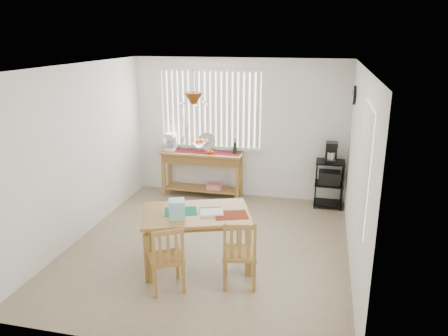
% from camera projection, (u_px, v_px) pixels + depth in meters
% --- Properties ---
extents(ground, '(4.00, 4.50, 0.01)m').
position_uv_depth(ground, '(209.00, 246.00, 6.45)').
color(ground, '#9B8869').
extents(room_shell, '(4.20, 4.70, 2.70)m').
position_uv_depth(room_shell, '(208.00, 134.00, 5.97)').
color(room_shell, white).
rests_on(room_shell, ground).
extents(sideboard, '(1.54, 0.43, 0.87)m').
position_uv_depth(sideboard, '(203.00, 163.00, 8.28)').
color(sideboard, '#A97C39').
rests_on(sideboard, ground).
extents(sideboard_items, '(1.46, 0.36, 0.66)m').
position_uv_depth(sideboard_items, '(189.00, 144.00, 8.25)').
color(sideboard_items, maroon).
rests_on(sideboard_items, sideboard).
extents(wire_cart, '(0.50, 0.40, 0.85)m').
position_uv_depth(wire_cart, '(329.00, 179.00, 7.80)').
color(wire_cart, black).
rests_on(wire_cart, ground).
extents(cart_items, '(0.20, 0.24, 0.35)m').
position_uv_depth(cart_items, '(331.00, 152.00, 7.66)').
color(cart_items, black).
rests_on(cart_items, wire_cart).
extents(dining_table, '(1.62, 1.32, 0.75)m').
position_uv_depth(dining_table, '(196.00, 218.00, 5.78)').
color(dining_table, '#A97C39').
rests_on(dining_table, ground).
extents(table_items, '(1.17, 0.57, 0.24)m').
position_uv_depth(table_items, '(186.00, 210.00, 5.60)').
color(table_items, '#147350').
rests_on(table_items, dining_table).
extents(chair_left, '(0.54, 0.54, 0.86)m').
position_uv_depth(chair_left, '(167.00, 259.00, 5.23)').
color(chair_left, '#A97C39').
rests_on(chair_left, ground).
extents(chair_right, '(0.48, 0.48, 0.89)m').
position_uv_depth(chair_right, '(240.00, 254.00, 5.32)').
color(chair_right, '#A97C39').
rests_on(chair_right, ground).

